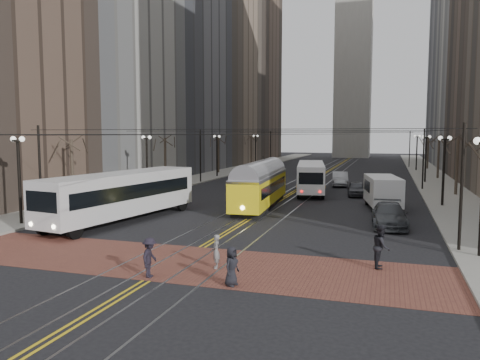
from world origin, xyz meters
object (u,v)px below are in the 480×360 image
Objects in this scene: transit_bus at (122,197)px; streetcar at (260,189)px; sedan_parked at (389,215)px; pedestrian_d at (150,257)px; rear_bus at (311,178)px; cargo_van at (383,193)px; clock_tower at (355,16)px; pedestrian_b at (216,251)px; sedan_silver at (340,179)px; sedan_grey at (356,189)px; pedestrian_c at (381,246)px; pedestrian_a at (232,266)px.

transit_bus reaches higher than streetcar.
sedan_parked is 3.13× the size of pedestrian_d.
cargo_van is (7.17, -8.49, -0.22)m from rear_bus.
clock_tower is at bearing 85.70° from streetcar.
pedestrian_b is (2.79, -17.86, -0.72)m from streetcar.
sedan_silver is 38.28m from pedestrian_d.
transit_bus reaches higher than cargo_van.
sedan_parked is (17.59, 3.65, -0.92)m from transit_bus.
pedestrian_d is (-9.06, -21.98, -0.46)m from cargo_van.
sedan_grey is at bearing -20.94° from rear_bus.
pedestrian_b is (0.28, -28.37, -0.76)m from rear_bus.
pedestrian_b is at bearing -84.98° from streetcar.
transit_bus is 18.40m from pedestrian_c.
sedan_silver is 24.25m from sedan_parked.
pedestrian_d is at bearing -90.05° from clock_tower.
streetcar is 11.63m from sedan_parked.
sedan_silver reaches higher than pedestrian_b.
sedan_grey is at bearing 150.26° from pedestrian_b.
sedan_parked is (9.50, -94.06, -35.19)m from clock_tower.
sedan_grey is 2.46× the size of pedestrian_d.
cargo_van reaches higher than sedan_silver.
sedan_parked is 17.33m from pedestrian_d.
sedan_parked reaches higher than sedan_grey.
pedestrian_a is 7.14m from pedestrian_c.
rear_bus is at bearing 159.84° from pedestrian_b.
pedestrian_b is (10.17, -8.68, -0.91)m from transit_bus.
pedestrian_b is at bearing -118.95° from cargo_van.
clock_tower is 13.10× the size of sedan_silver.
pedestrian_b is at bearing -104.57° from sedan_grey.
pedestrian_b is at bearing 48.05° from pedestrian_a.
pedestrian_d is (-9.25, -4.40, -0.13)m from pedestrian_c.
sedan_grey is (7.13, 9.54, -0.79)m from streetcar.
clock_tower reaches higher than transit_bus.
rear_bus is 30.54m from pedestrian_d.
pedestrian_d is at bearing -102.93° from sedan_silver.
clock_tower reaches higher than pedestrian_a.
sedan_silver is 38.06m from pedestrian_a.
pedestrian_a is at bearing 128.95° from pedestrian_c.
cargo_van is at bearing -76.92° from sedan_grey.
transit_bus is 15.88m from pedestrian_a.
clock_tower is at bearing 160.39° from pedestrian_b.
clock_tower reaches higher than sedan_grey.
cargo_van is at bearing -0.47° from pedestrian_a.
clock_tower is 86.74m from sedan_grey.
pedestrian_b is at bearing -88.88° from clock_tower.
sedan_parked is at bearing -73.50° from rear_bus.
cargo_van is at bearing 7.92° from streetcar.
pedestrian_d is at bearing -66.77° from pedestrian_b.
streetcar is 8.32× the size of pedestrian_b.
streetcar is 18.09m from pedestrian_b.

